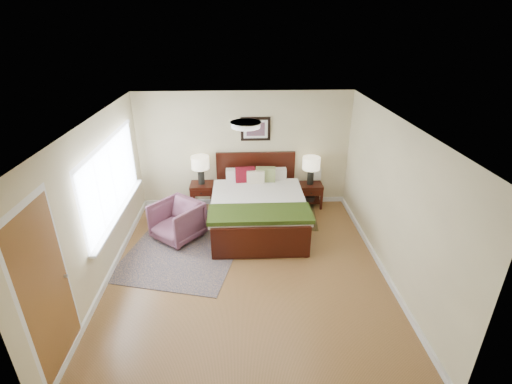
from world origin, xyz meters
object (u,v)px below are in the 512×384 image
bed (258,202)px  armchair (177,221)px  nightstand_left (202,189)px  lamp_right (311,165)px  nightstand_right (310,192)px  rug_persian (188,244)px  lamp_left (200,165)px

bed → armchair: bed is taller
nightstand_left → lamp_right: lamp_right is taller
nightstand_right → lamp_right: bearing=90.0°
rug_persian → armchair: bearing=146.4°
lamp_left → armchair: 1.44m
lamp_left → armchair: (-0.36, -1.22, -0.66)m
nightstand_left → nightstand_right: nightstand_left is taller
nightstand_right → bed: bearing=-144.3°
nightstand_right → lamp_right: 0.63m
nightstand_left → nightstand_right: 2.35m
armchair → nightstand_right: bearing=63.9°
nightstand_left → armchair: armchair is taller
nightstand_right → nightstand_left: bearing=-179.8°
bed → armchair: size_ratio=2.75×
nightstand_right → lamp_right: lamp_right is taller
armchair → rug_persian: size_ratio=0.30×
nightstand_right → armchair: armchair is taller
lamp_right → bed: bearing=-143.8°
nightstand_left → lamp_right: size_ratio=0.96×
lamp_right → armchair: (-2.71, -1.22, -0.60)m
nightstand_left → armchair: (-0.36, -1.20, -0.10)m
armchair → rug_persian: 0.47m
armchair → rug_persian: (0.20, -0.22, -0.36)m
armchair → nightstand_left: bearing=113.1°
bed → rug_persian: size_ratio=0.83×
lamp_left → lamp_right: (2.35, 0.00, -0.05)m
bed → lamp_left: bed is taller
nightstand_left → lamp_left: (-0.00, 0.02, 0.56)m
bed → nightstand_left: bed is taller
nightstand_left → rug_persian: 1.50m
lamp_left → rug_persian: 1.77m
lamp_left → armchair: bearing=-106.5°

